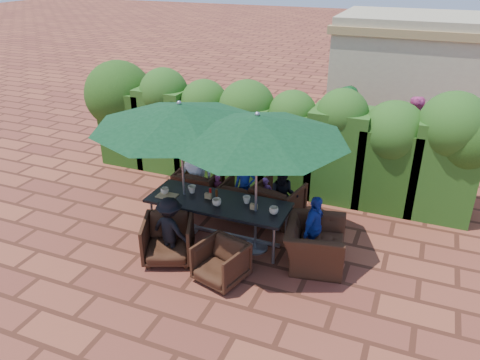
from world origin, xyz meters
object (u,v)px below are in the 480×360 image
at_px(chair_far_left, 199,185).
at_px(chair_near_left, 168,237).
at_px(umbrella_left, 180,115).
at_px(chair_end_right, 315,238).
at_px(dining_table, 218,205).
at_px(umbrella_right, 257,127).
at_px(chair_far_mid, 242,196).
at_px(chair_far_right, 278,200).
at_px(chair_near_right, 221,261).

xyz_separation_m(chair_far_left, chair_near_left, (0.40, -1.92, -0.01)).
distance_m(umbrella_left, chair_end_right, 2.98).
xyz_separation_m(dining_table, umbrella_right, (0.71, -0.06, 1.54)).
distance_m(dining_table, chair_near_left, 1.05).
distance_m(chair_far_mid, chair_near_left, 1.94).
bearing_deg(umbrella_right, chair_far_left, 145.95).
height_order(umbrella_right, chair_far_right, umbrella_right).
height_order(chair_near_left, chair_end_right, chair_end_right).
bearing_deg(dining_table, chair_near_left, -120.36).
relative_size(chair_far_right, chair_near_right, 1.18).
bearing_deg(umbrella_right, dining_table, 175.59).
xyz_separation_m(chair_near_left, chair_near_right, (1.04, -0.20, -0.05)).
distance_m(chair_far_mid, chair_end_right, 2.00).
relative_size(chair_near_left, chair_near_right, 1.15).
distance_m(chair_far_left, chair_end_right, 2.88).
distance_m(umbrella_left, chair_near_right, 2.47).
bearing_deg(dining_table, umbrella_left, 178.28).
relative_size(umbrella_right, chair_near_left, 3.57).
relative_size(chair_near_right, chair_end_right, 0.66).
height_order(umbrella_right, chair_far_mid, umbrella_right).
bearing_deg(chair_far_mid, dining_table, 89.84).
height_order(umbrella_left, chair_far_left, umbrella_left).
relative_size(umbrella_left, chair_far_right, 3.54).
xyz_separation_m(dining_table, chair_far_right, (0.77, 1.01, -0.26)).
relative_size(dining_table, chair_far_mid, 3.32).
height_order(dining_table, chair_end_right, chair_end_right).
bearing_deg(umbrella_left, chair_far_mid, 53.54).
bearing_deg(chair_end_right, chair_near_left, 99.44).
bearing_deg(chair_near_right, dining_table, 131.77).
relative_size(dining_table, chair_near_right, 3.50).
bearing_deg(umbrella_right, umbrella_left, 176.89).
height_order(umbrella_left, chair_far_mid, umbrella_left).
relative_size(dining_table, umbrella_right, 0.85).
height_order(chair_near_left, chair_near_right, chair_near_left).
bearing_deg(chair_far_left, chair_end_right, 155.21).
height_order(umbrella_right, chair_far_left, umbrella_right).
bearing_deg(chair_near_left, chair_far_right, 32.92).
xyz_separation_m(chair_far_left, chair_end_right, (2.66, -1.10, 0.05)).
height_order(umbrella_right, chair_end_right, umbrella_right).
distance_m(umbrella_left, chair_far_right, 2.51).
relative_size(umbrella_right, chair_near_right, 4.10).
bearing_deg(chair_far_right, chair_far_left, 10.88).
relative_size(umbrella_left, umbrella_right, 1.02).
bearing_deg(chair_end_right, umbrella_right, 79.34).
bearing_deg(dining_table, chair_far_right, 52.67).
relative_size(chair_far_left, chair_far_mid, 1.13).
xyz_separation_m(umbrella_right, chair_far_mid, (-0.67, 1.04, -1.84)).
bearing_deg(dining_table, chair_end_right, -2.01).
distance_m(chair_near_left, chair_near_right, 1.06).
height_order(chair_far_right, chair_near_left, chair_far_right).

